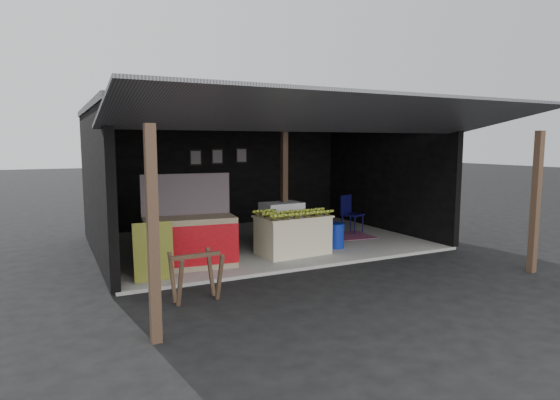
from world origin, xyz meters
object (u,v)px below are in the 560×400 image
white_crate (282,224)px  water_barrel (336,236)px  plastic_chair (350,211)px  neighbor_stall (190,240)px  banana_table (293,235)px  sawhorse (196,272)px

white_crate → water_barrel: size_ratio=1.91×
white_crate → plastic_chair: size_ratio=1.01×
white_crate → neighbor_stall: 2.43m
banana_table → plastic_chair: bearing=26.6°
water_barrel → banana_table: bearing=-176.1°
banana_table → water_barrel: size_ratio=2.98×
white_crate → plastic_chair: bearing=12.1°
banana_table → water_barrel: 1.10m
sawhorse → plastic_chair: 5.81m
banana_table → white_crate: size_ratio=1.56×
banana_table → neighbor_stall: (-2.13, -0.05, 0.11)m
banana_table → neighbor_stall: neighbor_stall is taller
white_crate → plastic_chair: 2.28m
sawhorse → plastic_chair: size_ratio=0.79×
white_crate → neighbor_stall: neighbor_stall is taller
banana_table → white_crate: bearing=75.4°
banana_table → water_barrel: banana_table is taller
banana_table → white_crate: white_crate is taller
plastic_chair → water_barrel: bearing=-156.1°
banana_table → neighbor_stall: size_ratio=0.88×
banana_table → neighbor_stall: 2.14m
banana_table → sawhorse: 3.09m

